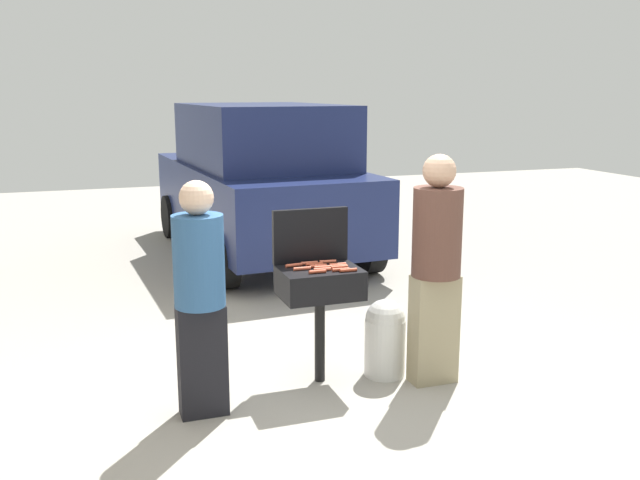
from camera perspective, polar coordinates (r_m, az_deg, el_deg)
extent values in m
plane|color=#9E998E|center=(5.31, 0.45, -12.44)|extent=(24.00, 24.00, 0.00)
cylinder|color=black|center=(5.43, -0.02, -8.03)|extent=(0.08, 0.08, 0.68)
cube|color=black|center=(5.29, -0.02, -3.48)|extent=(0.60, 0.44, 0.22)
cube|color=black|center=(5.42, -0.79, 0.37)|extent=(0.60, 0.05, 0.42)
cylinder|color=#B74C33|center=(5.31, -2.15, -2.06)|extent=(0.13, 0.04, 0.03)
cylinder|color=#C6593D|center=(5.38, -0.87, -1.88)|extent=(0.13, 0.03, 0.03)
cylinder|color=#AD4228|center=(5.12, -0.21, -2.58)|extent=(0.13, 0.03, 0.03)
cylinder|color=#C6593D|center=(5.18, 0.18, -2.41)|extent=(0.13, 0.03, 0.03)
cylinder|color=#C6593D|center=(5.25, 0.25, -2.23)|extent=(0.13, 0.04, 0.03)
cylinder|color=#AD4228|center=(5.25, 1.59, -2.22)|extent=(0.13, 0.03, 0.03)
cylinder|color=#AD4228|center=(5.34, -0.47, -1.98)|extent=(0.13, 0.04, 0.03)
cylinder|color=#C6593D|center=(5.29, -0.14, -2.11)|extent=(0.13, 0.03, 0.03)
cylinder|color=#C6593D|center=(5.42, 0.63, -1.76)|extent=(0.13, 0.04, 0.03)
cylinder|color=#C6593D|center=(5.21, -1.47, -2.33)|extent=(0.13, 0.03, 0.03)
cylinder|color=#AD4228|center=(5.18, 1.70, -2.41)|extent=(0.13, 0.03, 0.03)
cylinder|color=#C6593D|center=(5.33, 1.44, -2.00)|extent=(0.13, 0.03, 0.03)
cylinder|color=#AD4228|center=(5.17, 2.32, -2.45)|extent=(0.13, 0.03, 0.03)
cylinder|color=#B74C33|center=(5.29, 1.51, -2.13)|extent=(0.13, 0.04, 0.03)
cylinder|color=silver|center=(5.59, 5.28, -8.65)|extent=(0.32, 0.32, 0.46)
sphere|color=silver|center=(5.52, 5.33, -6.41)|extent=(0.31, 0.31, 0.31)
cube|color=black|center=(4.94, -9.52, -9.62)|extent=(0.33, 0.18, 0.78)
cylinder|color=#2D598C|center=(4.73, -9.82, -1.69)|extent=(0.34, 0.34, 0.62)
sphere|color=beige|center=(4.65, -10.00, 3.40)|extent=(0.23, 0.23, 0.23)
cube|color=gray|center=(5.46, 9.21, -7.15)|extent=(0.35, 0.19, 0.84)
cylinder|color=brown|center=(5.26, 9.49, 0.62)|extent=(0.37, 0.37, 0.67)
sphere|color=tan|center=(5.19, 9.66, 5.55)|extent=(0.25, 0.25, 0.25)
cube|color=navy|center=(9.58, -4.98, 3.45)|extent=(2.15, 4.50, 0.90)
cube|color=navy|center=(9.30, -4.70, 8.46)|extent=(1.91, 2.70, 0.80)
cylinder|color=black|center=(8.59, 3.96, -0.60)|extent=(0.26, 0.65, 0.64)
cylinder|color=black|center=(7.97, -7.74, -1.70)|extent=(0.26, 0.65, 0.64)
cylinder|color=black|center=(11.38, -2.97, 2.56)|extent=(0.26, 0.65, 0.64)
cylinder|color=black|center=(10.91, -11.93, 1.90)|extent=(0.26, 0.65, 0.64)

